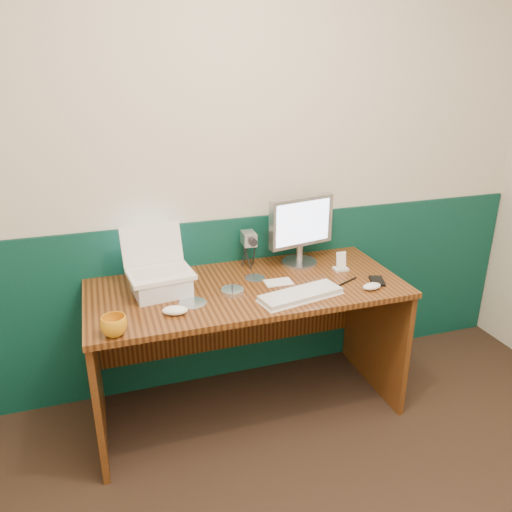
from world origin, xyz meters
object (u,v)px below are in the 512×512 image
object	(u,v)px
mug	(114,326)
keyboard	(301,295)
desk	(247,349)
laptop	(159,252)
camcorder	(249,251)
monitor	(300,232)

from	to	relation	value
mug	keyboard	bearing A→B (deg)	5.70
desk	mug	world-z (taller)	mug
laptop	camcorder	bearing A→B (deg)	14.05
laptop	keyboard	bearing A→B (deg)	-28.80
desk	monitor	xyz separation A→B (m)	(0.37, 0.19, 0.57)
desk	keyboard	size ratio (longest dim) A/B	3.89
desk	camcorder	size ratio (longest dim) A/B	8.77
desk	keyboard	world-z (taller)	keyboard
desk	laptop	xyz separation A→B (m)	(-0.42, 0.05, 0.59)
keyboard	mug	size ratio (longest dim) A/B	3.72
laptop	mug	distance (m)	0.46
keyboard	camcorder	xyz separation A→B (m)	(-0.12, 0.45, 0.08)
camcorder	mug	bearing A→B (deg)	-141.42
laptop	camcorder	size ratio (longest dim) A/B	1.66
monitor	camcorder	world-z (taller)	monitor
desk	keyboard	distance (m)	0.49
keyboard	mug	bearing A→B (deg)	174.18
laptop	monitor	bearing A→B (deg)	3.56
monitor	laptop	bearing A→B (deg)	178.50
laptop	keyboard	distance (m)	0.71
desk	laptop	world-z (taller)	laptop
mug	desk	bearing A→B (deg)	23.87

